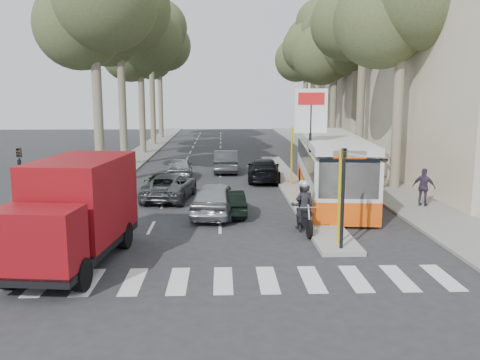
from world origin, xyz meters
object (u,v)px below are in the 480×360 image
(silver_hatchback, at_px, (216,199))
(dark_hatchback, at_px, (229,202))
(motorcycle, at_px, (303,207))
(red_truck, at_px, (75,210))
(city_bus, at_px, (330,165))

(silver_hatchback, relative_size, dark_hatchback, 1.27)
(motorcycle, bearing_deg, silver_hatchback, 139.19)
(red_truck, bearing_deg, city_bus, 50.61)
(silver_hatchback, distance_m, dark_hatchback, 0.65)
(red_truck, xyz_separation_m, motorcycle, (7.85, 3.57, -0.81))
(red_truck, distance_m, city_bus, 14.24)
(red_truck, height_order, motorcycle, red_truck)
(red_truck, relative_size, city_bus, 0.51)
(dark_hatchback, xyz_separation_m, red_truck, (-4.96, -6.40, 1.17))
(dark_hatchback, distance_m, city_bus, 6.44)
(silver_hatchback, xyz_separation_m, motorcycle, (3.48, -2.67, 0.18))
(silver_hatchback, bearing_deg, dark_hatchback, -157.47)
(red_truck, relative_size, motorcycle, 2.63)
(city_bus, bearing_deg, silver_hatchback, -142.82)
(dark_hatchback, height_order, motorcycle, motorcycle)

